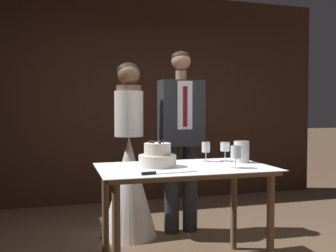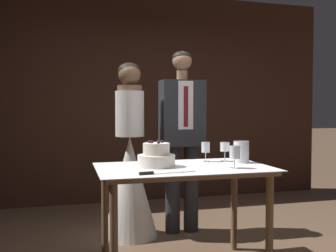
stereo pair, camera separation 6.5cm
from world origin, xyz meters
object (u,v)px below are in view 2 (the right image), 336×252
at_px(groom, 182,132).
at_px(wine_glass_middle, 225,148).
at_px(wine_glass_far, 235,153).
at_px(cake_table, 183,180).
at_px(bride, 130,172).
at_px(tiered_cake, 156,157).
at_px(cake_knife, 157,173).
at_px(hurricane_candle, 241,152).
at_px(wine_glass_near, 206,148).

bearing_deg(groom, wine_glass_middle, -77.29).
height_order(wine_glass_far, groom, groom).
bearing_deg(cake_table, wine_glass_middle, 23.85).
bearing_deg(bride, wine_glass_far, -60.27).
bearing_deg(groom, tiered_cake, -118.91).
bearing_deg(wine_glass_far, bride, 119.73).
distance_m(cake_knife, groom, 1.31).
height_order(wine_glass_middle, groom, groom).
bearing_deg(cake_table, tiered_cake, 164.28).
bearing_deg(groom, cake_knife, -114.61).
height_order(hurricane_candle, bride, bride).
relative_size(cake_knife, wine_glass_far, 2.48).
relative_size(cake_knife, wine_glass_middle, 2.54).
bearing_deg(wine_glass_far, tiered_cake, 156.98).
height_order(tiered_cake, wine_glass_near, tiered_cake).
bearing_deg(cake_knife, groom, 58.58).
distance_m(cake_table, cake_knife, 0.40).
bearing_deg(bride, cake_table, -73.45).
distance_m(hurricane_candle, bride, 1.17).
distance_m(wine_glass_middle, bride, 1.03).
relative_size(wine_glass_far, groom, 0.09).
relative_size(cake_knife, bride, 0.24).
bearing_deg(wine_glass_middle, cake_knife, -146.25).
bearing_deg(cake_knife, tiered_cake, 70.75).
xyz_separation_m(tiered_cake, wine_glass_far, (0.54, -0.23, 0.03)).
height_order(wine_glass_near, wine_glass_far, wine_glass_far).
relative_size(wine_glass_middle, hurricane_candle, 0.92).
height_order(bride, groom, groom).
relative_size(cake_table, wine_glass_near, 7.96).
bearing_deg(bride, cake_knife, -90.22).
distance_m(wine_glass_middle, groom, 0.73).
height_order(tiered_cake, groom, groom).
xyz_separation_m(wine_glass_middle, wine_glass_far, (-0.08, -0.36, -0.00)).
bearing_deg(groom, wine_glass_near, -90.21).
bearing_deg(wine_glass_middle, cake_table, -156.15).
height_order(cake_knife, wine_glass_near, wine_glass_near).
distance_m(cake_knife, wine_glass_middle, 0.85).
xyz_separation_m(cake_knife, hurricane_candle, (0.80, 0.36, 0.08)).
height_order(wine_glass_far, bride, bride).
bearing_deg(tiered_cake, hurricane_candle, 2.43).
distance_m(cake_table, groom, 0.99).
bearing_deg(wine_glass_near, bride, 127.91).
xyz_separation_m(cake_knife, wine_glass_far, (0.62, 0.10, 0.10)).
xyz_separation_m(tiered_cake, wine_glass_middle, (0.62, 0.13, 0.04)).
bearing_deg(wine_glass_near, tiered_cake, -160.89).
xyz_separation_m(cake_knife, wine_glass_middle, (0.70, 0.47, 0.11)).
height_order(cake_knife, wine_glass_far, wine_glass_far).
bearing_deg(wine_glass_near, hurricane_candle, -26.15).
relative_size(tiered_cake, cake_knife, 0.70).
bearing_deg(cake_knife, wine_glass_far, 2.60).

